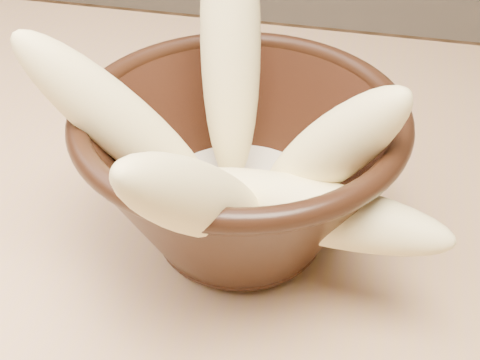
{
  "coord_description": "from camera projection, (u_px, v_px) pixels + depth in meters",
  "views": [
    {
      "loc": [
        0.11,
        -0.36,
        1.11
      ],
      "look_at": [
        0.03,
        0.01,
        0.81
      ],
      "focal_mm": 50.0,
      "sensor_mm": 36.0,
      "label": 1
    }
  ],
  "objects": [
    {
      "name": "table",
      "position": [
        204.0,
        314.0,
        0.57
      ],
      "size": [
        1.2,
        0.8,
        0.75
      ],
      "color": "tan",
      "rests_on": "ground"
    },
    {
      "name": "bowl",
      "position": [
        240.0,
        168.0,
        0.48
      ],
      "size": [
        0.23,
        0.23,
        0.13
      ],
      "rotation": [
        0.0,
        0.0,
        0.43
      ],
      "color": "black",
      "rests_on": "table"
    },
    {
      "name": "milk_puddle",
      "position": [
        240.0,
        201.0,
        0.5
      ],
      "size": [
        0.13,
        0.13,
        0.02
      ],
      "primitive_type": "cylinder",
      "color": "beige",
      "rests_on": "bowl"
    },
    {
      "name": "banana_upright",
      "position": [
        231.0,
        42.0,
        0.47
      ],
      "size": [
        0.07,
        0.11,
        0.21
      ],
      "primitive_type": "ellipsoid",
      "rotation": [
        0.31,
        0.0,
        3.39
      ],
      "color": "#FAE694",
      "rests_on": "bowl"
    },
    {
      "name": "banana_left",
      "position": [
        122.0,
        125.0,
        0.44
      ],
      "size": [
        0.15,
        0.09,
        0.17
      ],
      "primitive_type": "ellipsoid",
      "rotation": [
        0.68,
        0.0,
        -1.21
      ],
      "color": "#FAE694",
      "rests_on": "bowl"
    },
    {
      "name": "banana_right",
      "position": [
        330.0,
        151.0,
        0.43
      ],
      "size": [
        0.13,
        0.09,
        0.15
      ],
      "primitive_type": "ellipsoid",
      "rotation": [
        0.65,
        0.0,
        1.13
      ],
      "color": "#FAE694",
      "rests_on": "bowl"
    },
    {
      "name": "banana_across",
      "position": [
        307.0,
        209.0,
        0.44
      ],
      "size": [
        0.2,
        0.08,
        0.06
      ],
      "primitive_type": "ellipsoid",
      "rotation": [
        1.5,
        0.0,
        1.38
      ],
      "color": "#FAE694",
      "rests_on": "bowl"
    },
    {
      "name": "banana_front",
      "position": [
        202.0,
        201.0,
        0.38
      ],
      "size": [
        0.08,
        0.17,
        0.17
      ],
      "primitive_type": "ellipsoid",
      "rotation": [
        0.8,
        0.0,
        -0.26
      ],
      "color": "#FAE694",
      "rests_on": "bowl"
    }
  ]
}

